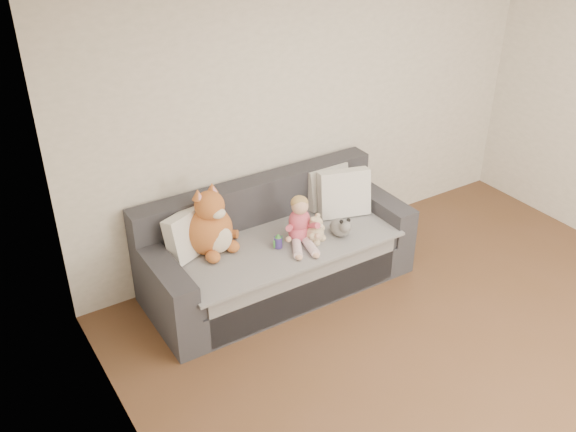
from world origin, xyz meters
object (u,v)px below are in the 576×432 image
(sippy_cup, at_px, (278,241))
(plush_cat, at_px, (210,227))
(toddler, at_px, (300,224))
(sofa, at_px, (276,252))
(teddy_bear, at_px, (316,231))

(sippy_cup, bearing_deg, plush_cat, 151.73)
(sippy_cup, bearing_deg, toddler, -6.66)
(toddler, relative_size, sippy_cup, 3.32)
(sofa, relative_size, teddy_bear, 8.93)
(sofa, bearing_deg, plush_cat, 171.33)
(toddler, relative_size, plush_cat, 0.69)
(sofa, xyz_separation_m, toddler, (0.12, -0.19, 0.33))
(sofa, xyz_separation_m, plush_cat, (-0.54, 0.08, 0.38))
(sofa, distance_m, plush_cat, 0.66)
(toddler, xyz_separation_m, sippy_cup, (-0.19, 0.02, -0.10))
(sofa, relative_size, plush_cat, 3.75)
(teddy_bear, height_order, sippy_cup, teddy_bear)
(teddy_bear, relative_size, sippy_cup, 2.01)
(toddler, xyz_separation_m, teddy_bear, (0.11, -0.06, -0.07))
(toddler, relative_size, teddy_bear, 1.65)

